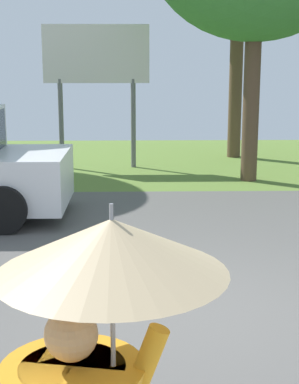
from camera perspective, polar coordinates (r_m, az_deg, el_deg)
ground_plane at (r=9.44m, az=2.36°, el=-4.24°), size 40.00×22.00×0.20m
roadside_billboard at (r=15.01m, az=-5.09°, el=12.00°), size 2.60×0.12×3.50m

